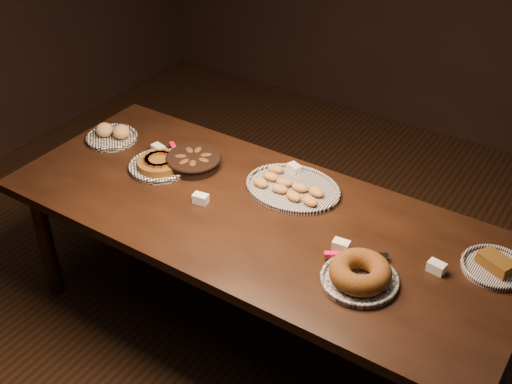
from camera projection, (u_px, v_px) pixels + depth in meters
The scene contains 9 objects.
ground at pixel (257, 327), 3.35m from camera, with size 5.00×5.00×0.00m, color black.
buffet_table at pixel (257, 225), 2.96m from camera, with size 2.40×1.00×0.75m.
apple_tart_plate at pixel (160, 164), 3.21m from camera, with size 0.31×0.35×0.06m.
madeleine_platter at pixel (291, 187), 3.05m from camera, with size 0.47×0.38×0.05m.
bundt_cake_plate at pixel (360, 274), 2.52m from camera, with size 0.35×0.36×0.10m.
croissant_basket at pixel (194, 160), 3.21m from camera, with size 0.30×0.30×0.07m.
bread_roll_plate at pixel (112, 135), 3.44m from camera, with size 0.28×0.28×0.09m.
loaf_plate at pixel (495, 266), 2.59m from camera, with size 0.27×0.27×0.06m.
tent_cards at pixel (278, 202), 2.95m from camera, with size 1.61×0.52×0.04m.
Camera 1 is at (1.29, -1.96, 2.50)m, focal length 45.00 mm.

